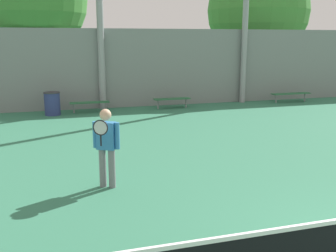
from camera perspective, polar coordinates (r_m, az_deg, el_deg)
name	(u,v)px	position (r m, az deg, el deg)	size (l,w,h in m)	color
tennis_player	(106,143)	(8.01, -8.95, -2.50)	(0.53, 0.51, 1.63)	slate
bench_courtside_near	(90,103)	(16.67, -11.30, 3.30)	(1.63, 0.40, 0.43)	#28663D
bench_courtside_far	(291,94)	(19.95, 17.40, 4.47)	(1.99, 0.40, 0.43)	#28663D
bench_by_gate	(172,99)	(17.35, 0.60, 3.90)	(1.62, 0.40, 0.43)	#28663D
trash_bin	(52,104)	(16.40, -16.45, 3.14)	(0.65, 0.65, 0.93)	navy
back_fence	(150,68)	(17.83, -2.58, 8.41)	(33.71, 0.06, 3.44)	gray
tree_green_tall	(258,11)	(23.93, 12.91, 15.97)	(5.77, 5.77, 7.46)	brown
tree_green_broad	(36,0)	(19.30, -18.65, 16.89)	(4.56, 4.56, 6.98)	brown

